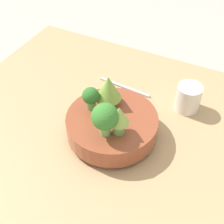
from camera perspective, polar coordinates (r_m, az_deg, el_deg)
name	(u,v)px	position (r m, az deg, el deg)	size (l,w,h in m)	color
ground_plane	(130,138)	(0.90, 3.24, -4.75)	(6.00, 6.00, 0.00)	#ADA89E
table	(130,134)	(0.89, 3.28, -4.06)	(1.09, 0.77, 0.03)	tan
bowl	(112,125)	(0.84, 0.00, -2.41)	(0.24, 0.24, 0.07)	brown
romanesco_piece_far	(117,117)	(0.74, 0.97, -0.90)	(0.05, 0.05, 0.09)	#6BA34C
romanesco_piece_near	(108,88)	(0.82, -0.67, 4.41)	(0.07, 0.07, 0.09)	#6BA34C
broccoli_floret_right	(91,97)	(0.82, -3.90, 2.77)	(0.05, 0.05, 0.07)	#6BA34C
broccoli_floret_back	(105,118)	(0.74, -1.29, -1.02)	(0.07, 0.07, 0.09)	#7AB256
cup	(188,98)	(0.94, 13.78, 2.53)	(0.07, 0.07, 0.08)	silver
fork	(125,87)	(1.01, 2.30, 4.57)	(0.18, 0.02, 0.01)	#B2B2B7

